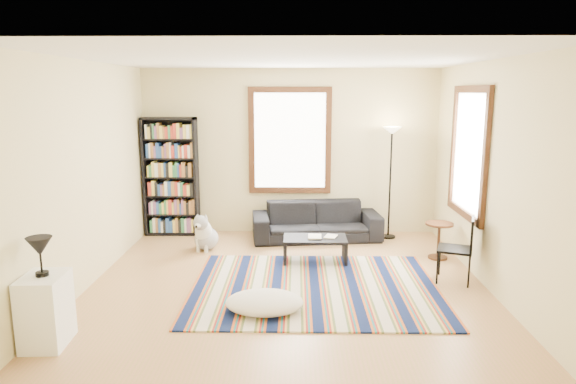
{
  "coord_description": "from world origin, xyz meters",
  "views": [
    {
      "loc": [
        0.11,
        -6.22,
        2.42
      ],
      "look_at": [
        0.0,
        0.5,
        1.1
      ],
      "focal_mm": 32.0,
      "sensor_mm": 36.0,
      "label": 1
    }
  ],
  "objects_px": {
    "sofa": "(316,221)",
    "dog": "(206,231)",
    "floor_lamp": "(390,183)",
    "side_table": "(439,241)",
    "floor_cushion": "(264,302)",
    "white_cabinet": "(46,310)",
    "bookshelf": "(171,177)",
    "coffee_table": "(315,250)",
    "folding_chair": "(455,249)"
  },
  "relations": [
    {
      "from": "coffee_table",
      "to": "floor_cushion",
      "type": "relative_size",
      "value": 1.03
    },
    {
      "from": "white_cabinet",
      "to": "dog",
      "type": "distance_m",
      "value": 3.24
    },
    {
      "from": "coffee_table",
      "to": "folding_chair",
      "type": "xyz_separation_m",
      "value": [
        1.77,
        -0.75,
        0.25
      ]
    },
    {
      "from": "floor_lamp",
      "to": "side_table",
      "type": "relative_size",
      "value": 3.44
    },
    {
      "from": "bookshelf",
      "to": "floor_cushion",
      "type": "distance_m",
      "value": 3.74
    },
    {
      "from": "folding_chair",
      "to": "floor_lamp",
      "type": "bearing_deg",
      "value": 123.29
    },
    {
      "from": "bookshelf",
      "to": "coffee_table",
      "type": "xyz_separation_m",
      "value": [
        2.4,
        -1.44,
        -0.82
      ]
    },
    {
      "from": "bookshelf",
      "to": "floor_cushion",
      "type": "bearing_deg",
      "value": -60.77
    },
    {
      "from": "dog",
      "to": "floor_lamp",
      "type": "bearing_deg",
      "value": 26.78
    },
    {
      "from": "floor_cushion",
      "to": "side_table",
      "type": "xyz_separation_m",
      "value": [
        2.44,
        1.9,
        0.16
      ]
    },
    {
      "from": "dog",
      "to": "sofa",
      "type": "bearing_deg",
      "value": 32.59
    },
    {
      "from": "folding_chair",
      "to": "coffee_table",
      "type": "bearing_deg",
      "value": 176.75
    },
    {
      "from": "sofa",
      "to": "floor_cushion",
      "type": "distance_m",
      "value": 2.99
    },
    {
      "from": "sofa",
      "to": "bookshelf",
      "type": "relative_size",
      "value": 1.05
    },
    {
      "from": "sofa",
      "to": "floor_lamp",
      "type": "distance_m",
      "value": 1.37
    },
    {
      "from": "side_table",
      "to": "white_cabinet",
      "type": "relative_size",
      "value": 0.77
    },
    {
      "from": "sofa",
      "to": "dog",
      "type": "distance_m",
      "value": 1.83
    },
    {
      "from": "floor_lamp",
      "to": "dog",
      "type": "relative_size",
      "value": 3.21
    },
    {
      "from": "coffee_table",
      "to": "floor_cushion",
      "type": "distance_m",
      "value": 1.84
    },
    {
      "from": "floor_lamp",
      "to": "dog",
      "type": "height_order",
      "value": "floor_lamp"
    },
    {
      "from": "sofa",
      "to": "folding_chair",
      "type": "xyz_separation_m",
      "value": [
        1.71,
        -1.92,
        0.12
      ]
    },
    {
      "from": "bookshelf",
      "to": "dog",
      "type": "height_order",
      "value": "bookshelf"
    },
    {
      "from": "folding_chair",
      "to": "white_cabinet",
      "type": "height_order",
      "value": "folding_chair"
    },
    {
      "from": "floor_cushion",
      "to": "dog",
      "type": "distance_m",
      "value": 2.53
    },
    {
      "from": "white_cabinet",
      "to": "dog",
      "type": "bearing_deg",
      "value": 68.5
    },
    {
      "from": "floor_lamp",
      "to": "side_table",
      "type": "height_order",
      "value": "floor_lamp"
    },
    {
      "from": "white_cabinet",
      "to": "floor_lamp",
      "type": "bearing_deg",
      "value": 40.41
    },
    {
      "from": "coffee_table",
      "to": "dog",
      "type": "distance_m",
      "value": 1.77
    },
    {
      "from": "floor_lamp",
      "to": "white_cabinet",
      "type": "bearing_deg",
      "value": -136.31
    },
    {
      "from": "floor_cushion",
      "to": "coffee_table",
      "type": "bearing_deg",
      "value": 70.19
    },
    {
      "from": "side_table",
      "to": "dog",
      "type": "relative_size",
      "value": 0.93
    },
    {
      "from": "folding_chair",
      "to": "side_table",
      "type": "bearing_deg",
      "value": 106.59
    },
    {
      "from": "bookshelf",
      "to": "dog",
      "type": "xyz_separation_m",
      "value": [
        0.73,
        -0.87,
        -0.71
      ]
    },
    {
      "from": "floor_cushion",
      "to": "white_cabinet",
      "type": "relative_size",
      "value": 1.25
    },
    {
      "from": "white_cabinet",
      "to": "folding_chair",
      "type": "bearing_deg",
      "value": 18.38
    },
    {
      "from": "floor_lamp",
      "to": "side_table",
      "type": "distance_m",
      "value": 1.39
    },
    {
      "from": "sofa",
      "to": "folding_chair",
      "type": "relative_size",
      "value": 2.44
    },
    {
      "from": "floor_cushion",
      "to": "folding_chair",
      "type": "height_order",
      "value": "folding_chair"
    },
    {
      "from": "dog",
      "to": "floor_cushion",
      "type": "bearing_deg",
      "value": -52.15
    },
    {
      "from": "side_table",
      "to": "bookshelf",
      "type": "bearing_deg",
      "value": 163.25
    },
    {
      "from": "coffee_table",
      "to": "floor_cushion",
      "type": "height_order",
      "value": "coffee_table"
    },
    {
      "from": "coffee_table",
      "to": "folding_chair",
      "type": "height_order",
      "value": "folding_chair"
    },
    {
      "from": "sofa",
      "to": "dog",
      "type": "xyz_separation_m",
      "value": [
        -1.73,
        -0.6,
        -0.02
      ]
    },
    {
      "from": "coffee_table",
      "to": "dog",
      "type": "bearing_deg",
      "value": 161.29
    },
    {
      "from": "floor_cushion",
      "to": "white_cabinet",
      "type": "height_order",
      "value": "white_cabinet"
    },
    {
      "from": "white_cabinet",
      "to": "floor_cushion",
      "type": "bearing_deg",
      "value": 17.6
    },
    {
      "from": "coffee_table",
      "to": "floor_cushion",
      "type": "xyz_separation_m",
      "value": [
        -0.62,
        -1.73,
        -0.07
      ]
    },
    {
      "from": "dog",
      "to": "white_cabinet",
      "type": "bearing_deg",
      "value": -94.87
    },
    {
      "from": "floor_cushion",
      "to": "dog",
      "type": "height_order",
      "value": "dog"
    },
    {
      "from": "floor_cushion",
      "to": "folding_chair",
      "type": "relative_size",
      "value": 1.02
    }
  ]
}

